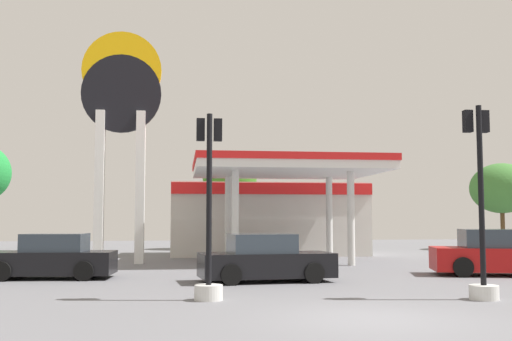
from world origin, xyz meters
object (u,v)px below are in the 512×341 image
Objects in this scene: car_0 at (498,254)px; station_pole_sign at (121,118)px; car_1 at (51,258)px; tree_1 at (230,179)px; traffic_signal_1 at (481,232)px; traffic_signal_0 at (209,236)px; tree_2 at (502,188)px; car_2 at (265,260)px.

station_pole_sign is at bearing 152.38° from car_0.
car_1 is (-1.57, -6.60, -5.93)m from station_pole_sign.
car_1 is at bearing -111.54° from tree_1.
car_0 is 1.13× the size of car_1.
traffic_signal_1 is 26.46m from tree_1.
traffic_signal_0 is at bearing -95.70° from tree_1.
station_pole_sign is at bearing 127.49° from traffic_signal_1.
car_2 is at bearing -135.14° from tree_2.
car_1 is 0.98× the size of car_2.
car_0 is at bearing -2.69° from car_1.
tree_1 reaches higher than car_2.
car_0 is 0.87× the size of tree_2.
traffic_signal_1 is at bearing -45.85° from car_2.
car_1 is at bearing -147.19° from tree_2.
car_2 is (7.05, -1.85, 0.01)m from car_1.
tree_2 is at bearing -9.03° from tree_1.
traffic_signal_1 is 26.83m from tree_2.
car_1 is 7.94m from traffic_signal_0.
car_0 is at bearing 26.87° from traffic_signal_0.
station_pole_sign is at bearing 76.58° from car_1.
car_0 is at bearing -27.62° from station_pole_sign.
traffic_signal_1 is (4.81, -4.95, 0.98)m from car_2.
tree_2 is (17.74, -2.82, -0.64)m from tree_1.
station_pole_sign reaches higher than traffic_signal_1.
car_0 is at bearing 7.49° from car_2.
station_pole_sign is 16.86m from car_0.
car_2 is 21.36m from tree_1.
car_0 is at bearing -67.98° from tree_1.
tree_2 is (9.71, 17.04, 3.27)m from car_0.
station_pole_sign is 11.68m from car_2.
car_0 is at bearing 58.50° from traffic_signal_1.
car_2 is at bearing -172.51° from car_0.
car_1 is 0.88× the size of traffic_signal_1.
station_pole_sign reaches higher than car_1.
car_1 is 0.76× the size of tree_2.
car_1 is 30.27m from tree_2.
car_1 is (-15.58, 0.73, -0.06)m from car_0.
traffic_signal_0 is 6.86m from traffic_signal_1.
traffic_signal_1 is 0.79× the size of tree_1.
tree_2 is at bearing 59.83° from traffic_signal_1.
traffic_signal_1 reaches higher than car_1.
car_0 is (14.01, -7.33, -5.87)m from station_pole_sign.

